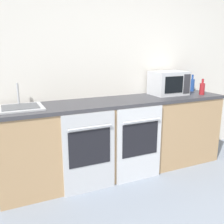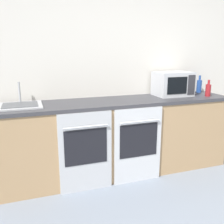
% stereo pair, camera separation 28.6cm
% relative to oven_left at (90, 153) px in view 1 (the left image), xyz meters
% --- Properties ---
extents(wall_back, '(10.00, 0.06, 2.60)m').
position_rel_oven_left_xyz_m(wall_back, '(0.50, 0.63, 0.84)').
color(wall_back, silver).
rests_on(wall_back, ground_plane).
extents(counter_back, '(2.86, 0.61, 0.94)m').
position_rel_oven_left_xyz_m(counter_back, '(0.50, 0.31, 0.01)').
color(counter_back, tan).
rests_on(counter_back, ground_plane).
extents(oven_left, '(0.58, 0.06, 0.89)m').
position_rel_oven_left_xyz_m(oven_left, '(0.00, 0.00, 0.00)').
color(oven_left, '#B7BABF').
rests_on(oven_left, ground_plane).
extents(oven_right, '(0.58, 0.06, 0.89)m').
position_rel_oven_left_xyz_m(oven_right, '(0.62, 0.00, 0.00)').
color(oven_right, silver).
rests_on(oven_right, ground_plane).
extents(microwave, '(0.46, 0.35, 0.31)m').
position_rel_oven_left_xyz_m(microwave, '(1.28, 0.38, 0.64)').
color(microwave, '#B7BABF').
rests_on(microwave, counter_back).
extents(bottle_red, '(0.07, 0.07, 0.21)m').
position_rel_oven_left_xyz_m(bottle_red, '(1.69, 0.18, 0.56)').
color(bottle_red, maroon).
rests_on(bottle_red, counter_back).
extents(bottle_blue, '(0.07, 0.07, 0.24)m').
position_rel_oven_left_xyz_m(bottle_blue, '(1.77, 0.48, 0.58)').
color(bottle_blue, '#234793').
rests_on(bottle_blue, counter_back).
extents(sink, '(0.45, 0.41, 0.24)m').
position_rel_oven_left_xyz_m(sink, '(-0.63, 0.33, 0.49)').
color(sink, '#A8AAAF').
rests_on(sink, counter_back).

